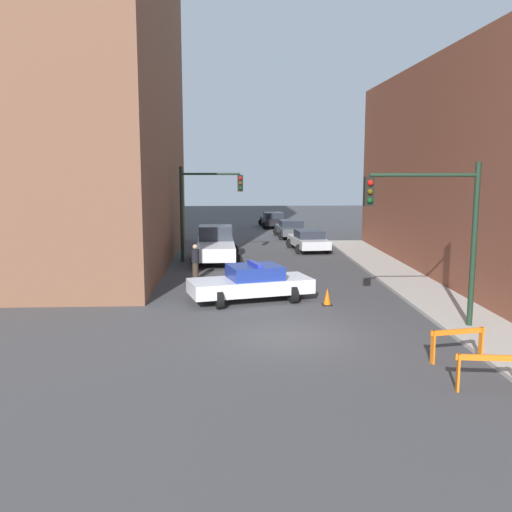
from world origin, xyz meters
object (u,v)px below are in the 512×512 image
(barrier_front, at_px, (490,367))
(barrier_mid, at_px, (458,339))
(traffic_cone, at_px, (327,297))
(parked_car_mid, at_px, (291,229))
(white_truck, at_px, (216,245))
(parked_car_near, at_px, (309,240))
(traffic_light_near, at_px, (439,220))
(traffic_light_far, at_px, (202,200))
(pedestrian_crossing, at_px, (195,262))
(police_car, at_px, (252,283))
(parked_car_far, at_px, (273,220))

(barrier_front, distance_m, barrier_mid, 2.10)
(traffic_cone, bearing_deg, parked_car_mid, 87.62)
(white_truck, bearing_deg, parked_car_mid, 61.69)
(barrier_front, bearing_deg, parked_car_near, 92.68)
(traffic_light_near, xyz_separation_m, white_truck, (-7.30, 13.77, -2.62))
(traffic_light_far, distance_m, traffic_cone, 11.96)
(white_truck, bearing_deg, traffic_light_far, -176.82)
(parked_car_near, distance_m, traffic_cone, 14.18)
(pedestrian_crossing, height_order, traffic_cone, pedestrian_crossing)
(police_car, distance_m, barrier_mid, 8.96)
(parked_car_near, height_order, barrier_front, parked_car_near)
(traffic_cone, bearing_deg, parked_car_near, 84.93)
(white_truck, distance_m, parked_car_near, 6.80)
(parked_car_far, height_order, traffic_cone, parked_car_far)
(barrier_mid, relative_size, traffic_cone, 2.41)
(traffic_light_near, xyz_separation_m, parked_car_far, (-2.75, 31.63, -2.86))
(parked_car_far, bearing_deg, parked_car_near, -88.66)
(traffic_light_near, height_order, white_truck, traffic_light_near)
(traffic_light_far, xyz_separation_m, barrier_mid, (7.55, -16.77, -2.78))
(barrier_front, relative_size, traffic_cone, 2.43)
(traffic_light_near, relative_size, parked_car_mid, 1.19)
(white_truck, xyz_separation_m, barrier_front, (6.74, -18.94, -0.29))
(traffic_light_near, distance_m, parked_car_far, 31.88)
(police_car, distance_m, traffic_cone, 2.98)
(pedestrian_crossing, bearing_deg, traffic_light_far, -166.47)
(parked_car_mid, xyz_separation_m, traffic_cone, (-0.87, -20.91, -0.36))
(pedestrian_crossing, bearing_deg, police_car, 44.02)
(parked_car_mid, distance_m, pedestrian_crossing, 16.93)
(barrier_mid, bearing_deg, barrier_front, -92.08)
(traffic_light_near, bearing_deg, barrier_front, -96.13)
(traffic_light_far, height_order, pedestrian_crossing, traffic_light_far)
(traffic_light_far, height_order, parked_car_near, traffic_light_far)
(barrier_front, bearing_deg, barrier_mid, 87.92)
(parked_car_mid, bearing_deg, barrier_front, -90.15)
(traffic_light_near, bearing_deg, parked_car_near, 95.28)
(parked_car_near, xyz_separation_m, traffic_cone, (-1.25, -14.12, -0.36))
(traffic_light_near, relative_size, barrier_mid, 3.29)
(pedestrian_crossing, xyz_separation_m, traffic_cone, (5.25, -5.13, -0.54))
(white_truck, xyz_separation_m, barrier_mid, (6.82, -16.83, -0.29))
(traffic_light_near, height_order, pedestrian_crossing, traffic_light_near)
(barrier_mid, bearing_deg, pedestrian_crossing, 123.45)
(parked_car_near, height_order, parked_car_mid, same)
(barrier_mid, bearing_deg, parked_car_near, 93.17)
(barrier_mid, xyz_separation_m, traffic_cone, (-2.39, 6.44, -0.30))
(parked_car_near, bearing_deg, barrier_mid, -92.49)
(white_truck, distance_m, parked_car_far, 18.44)
(traffic_light_near, height_order, parked_car_mid, traffic_light_near)
(police_car, relative_size, pedestrian_crossing, 3.02)
(parked_car_mid, bearing_deg, pedestrian_crossing, -114.16)
(police_car, height_order, pedestrian_crossing, pedestrian_crossing)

